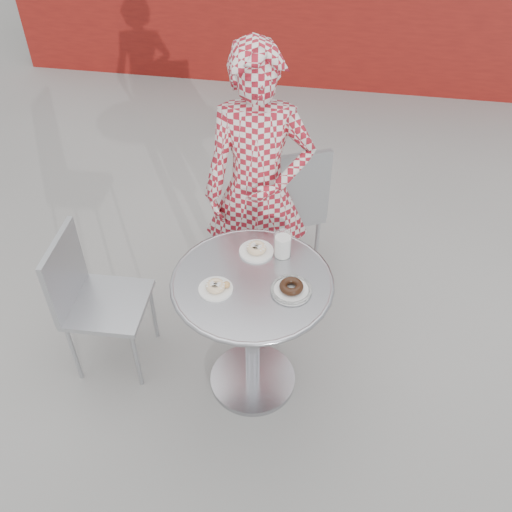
% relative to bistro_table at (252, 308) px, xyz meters
% --- Properties ---
extents(ground, '(60.00, 60.00, 0.00)m').
position_rel_bistro_table_xyz_m(ground, '(-0.00, 0.01, -0.57)').
color(ground, '#A4A29D').
rests_on(ground, ground).
extents(bistro_table, '(0.75, 0.75, 0.76)m').
position_rel_bistro_table_xyz_m(bistro_table, '(0.00, 0.00, 0.00)').
color(bistro_table, '#B3B3B8').
rests_on(bistro_table, ground).
extents(chair_far, '(0.61, 0.61, 0.96)m').
position_rel_bistro_table_xyz_m(chair_far, '(-0.00, 0.94, -0.28)').
color(chair_far, '#A6A9AE').
rests_on(chair_far, ground).
extents(chair_left, '(0.42, 0.41, 0.83)m').
position_rel_bistro_table_xyz_m(chair_left, '(-0.78, 0.04, -0.32)').
color(chair_left, '#A6A9AE').
rests_on(chair_left, ground).
extents(seated_person, '(0.63, 0.46, 1.60)m').
position_rel_bistro_table_xyz_m(seated_person, '(-0.08, 0.64, 0.23)').
color(seated_person, maroon).
rests_on(seated_person, ground).
extents(plate_far, '(0.17, 0.17, 0.04)m').
position_rel_bistro_table_xyz_m(plate_far, '(-0.01, 0.20, 0.20)').
color(plate_far, white).
rests_on(plate_far, bistro_table).
extents(plate_near, '(0.15, 0.15, 0.04)m').
position_rel_bistro_table_xyz_m(plate_near, '(-0.15, -0.08, 0.20)').
color(plate_near, white).
rests_on(plate_near, bistro_table).
extents(plate_checker, '(0.19, 0.19, 0.05)m').
position_rel_bistro_table_xyz_m(plate_checker, '(0.18, -0.04, 0.20)').
color(plate_checker, white).
rests_on(plate_checker, bistro_table).
extents(milk_cup, '(0.08, 0.08, 0.13)m').
position_rel_bistro_table_xyz_m(milk_cup, '(0.11, 0.20, 0.25)').
color(milk_cup, white).
rests_on(milk_cup, bistro_table).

